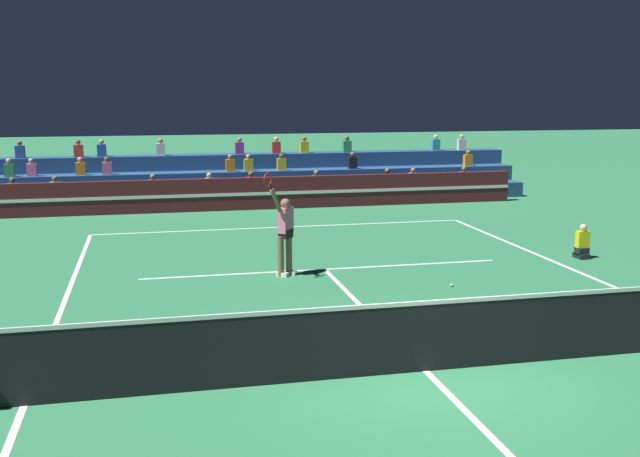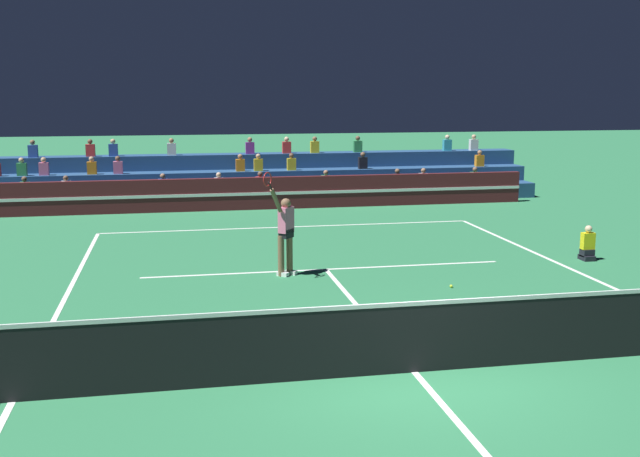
# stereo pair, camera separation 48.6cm
# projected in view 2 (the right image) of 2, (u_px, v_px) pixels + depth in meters

# --- Properties ---
(ground_plane) EXTENTS (120.00, 120.00, 0.00)m
(ground_plane) POSITION_uv_depth(u_px,v_px,m) (414.00, 372.00, 10.81)
(ground_plane) COLOR #2D7A4C
(court_lines) EXTENTS (11.10, 23.90, 0.01)m
(court_lines) POSITION_uv_depth(u_px,v_px,m) (414.00, 372.00, 10.81)
(court_lines) COLOR white
(court_lines) RESTS_ON ground
(tennis_net) EXTENTS (12.00, 0.10, 1.10)m
(tennis_net) POSITION_uv_depth(u_px,v_px,m) (415.00, 336.00, 10.71)
(tennis_net) COLOR black
(tennis_net) RESTS_ON ground
(sponsor_banner_wall) EXTENTS (18.00, 0.26, 1.10)m
(sponsor_banner_wall) POSITION_uv_depth(u_px,v_px,m) (273.00, 193.00, 25.63)
(sponsor_banner_wall) COLOR #51191E
(sponsor_banner_wall) RESTS_ON ground
(bleacher_stand) EXTENTS (20.22, 2.85, 2.28)m
(bleacher_stand) POSITION_uv_depth(u_px,v_px,m) (264.00, 181.00, 28.05)
(bleacher_stand) COLOR navy
(bleacher_stand) RESTS_ON ground
(ball_kid_courtside) EXTENTS (0.30, 0.36, 0.84)m
(ball_kid_courtside) POSITION_uv_depth(u_px,v_px,m) (587.00, 247.00, 17.89)
(ball_kid_courtside) COLOR black
(ball_kid_courtside) RESTS_ON ground
(tennis_player) EXTENTS (0.86, 0.93, 2.41)m
(tennis_player) POSITION_uv_depth(u_px,v_px,m) (285.00, 231.00, 16.30)
(tennis_player) COLOR brown
(tennis_player) RESTS_ON ground
(tennis_ball) EXTENTS (0.07, 0.07, 0.07)m
(tennis_ball) POSITION_uv_depth(u_px,v_px,m) (451.00, 286.00, 15.42)
(tennis_ball) COLOR #C6DB33
(tennis_ball) RESTS_ON ground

